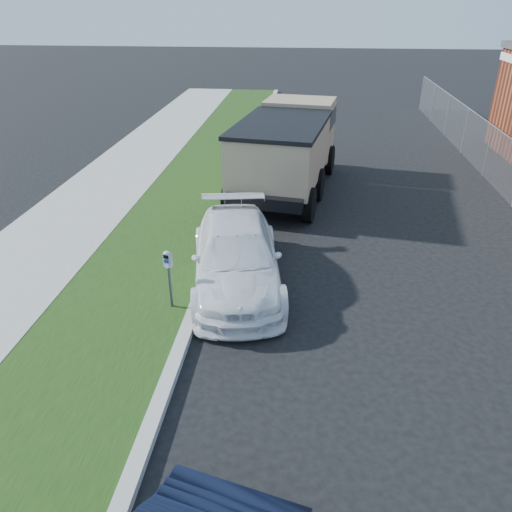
{
  "coord_description": "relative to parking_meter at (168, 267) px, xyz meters",
  "views": [
    {
      "loc": [
        -0.5,
        -8.15,
        5.8
      ],
      "look_at": [
        -1.4,
        1.0,
        1.0
      ],
      "focal_mm": 35.0,
      "sensor_mm": 36.0,
      "label": 1
    }
  ],
  "objects": [
    {
      "name": "white_wagon",
      "position": [
        1.19,
        1.32,
        -0.36
      ],
      "size": [
        2.67,
        4.95,
        1.36
      ],
      "primitive_type": "imported",
      "rotation": [
        0.0,
        0.0,
        0.17
      ],
      "color": "white",
      "rests_on": "ground"
    },
    {
      "name": "streetside",
      "position": [
        -2.5,
        1.73,
        -0.98
      ],
      "size": [
        6.12,
        50.0,
        0.15
      ],
      "color": "#97978E",
      "rests_on": "ground"
    },
    {
      "name": "dump_truck",
      "position": [
        2.03,
        7.77,
        0.4
      ],
      "size": [
        3.48,
        6.86,
        2.57
      ],
      "rotation": [
        0.0,
        0.0,
        -0.16
      ],
      "color": "black",
      "rests_on": "ground"
    },
    {
      "name": "parking_meter",
      "position": [
        0.0,
        0.0,
        0.0
      ],
      "size": [
        0.2,
        0.16,
        1.28
      ],
      "rotation": [
        0.0,
        0.0,
        -0.29
      ],
      "color": "#3F4247",
      "rests_on": "ground"
    },
    {
      "name": "ground",
      "position": [
        3.07,
        -0.27,
        -1.05
      ],
      "size": [
        120.0,
        120.0,
        0.0
      ],
      "primitive_type": "plane",
      "color": "black",
      "rests_on": "ground"
    }
  ]
}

